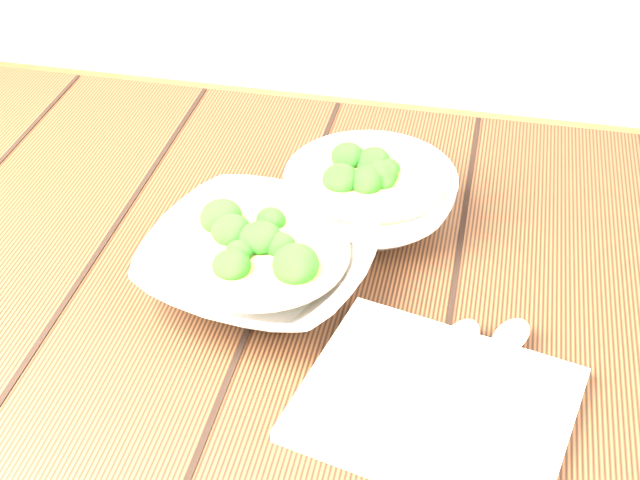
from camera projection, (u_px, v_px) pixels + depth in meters
The scene contains 7 objects.
table at pixel (288, 360), 1.04m from camera, with size 1.20×0.80×0.75m.
soup_bowl_front at pixel (260, 262), 0.94m from camera, with size 0.28×0.28×0.07m.
soup_bowl_back at pixel (370, 196), 1.04m from camera, with size 0.23×0.23×0.07m.
trivet at pixel (294, 243), 1.00m from camera, with size 0.11×0.11×0.03m, color black.
napkin at pixel (436, 404), 0.82m from camera, with size 0.24×0.20×0.01m, color #BEB29E.
spoon_left at pixel (444, 362), 0.85m from camera, with size 0.08×0.19×0.01m.
spoon_right at pixel (492, 359), 0.85m from camera, with size 0.10×0.19×0.01m.
Camera 1 is at (0.19, -0.71, 1.38)m, focal length 50.00 mm.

